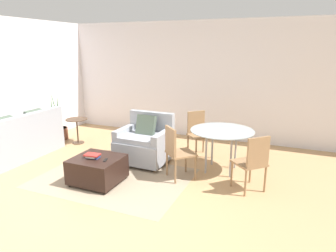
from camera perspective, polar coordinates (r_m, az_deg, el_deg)
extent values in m
plane|color=tan|center=(4.49, -14.96, -14.43)|extent=(20.00, 20.00, 0.00)
cube|color=white|center=(7.35, 2.78, 8.76)|extent=(12.00, 0.06, 2.75)
cube|color=white|center=(7.17, -27.78, 6.93)|extent=(0.06, 12.00, 2.75)
cube|color=gray|center=(5.23, -10.27, -9.71)|extent=(2.48, 1.82, 0.00)
cube|color=brown|center=(4.76, -14.60, -12.55)|extent=(2.43, 0.06, 0.00)
cube|color=brown|center=(4.94, -12.76, -11.34)|extent=(2.43, 0.06, 0.00)
cube|color=brown|center=(5.13, -11.07, -10.21)|extent=(2.43, 0.06, 0.00)
cube|color=brown|center=(5.33, -9.51, -9.16)|extent=(2.43, 0.06, 0.00)
cube|color=brown|center=(5.53, -8.08, -8.18)|extent=(2.43, 0.06, 0.00)
cube|color=brown|center=(5.74, -6.75, -7.26)|extent=(2.43, 0.06, 0.00)
cube|color=#999EA8|center=(6.73, -26.94, -3.60)|extent=(0.86, 1.80, 0.42)
cube|color=#999EA8|center=(6.35, -25.31, -0.17)|extent=(0.14, 1.80, 0.49)
cube|color=#999EA8|center=(7.18, -22.26, 0.83)|extent=(0.79, 0.12, 0.26)
cube|color=#4C5B4C|center=(6.80, -24.41, 1.16)|extent=(0.19, 0.40, 0.41)
cube|color=#4C5B4C|center=(6.35, -29.07, -0.29)|extent=(0.19, 0.40, 0.41)
cube|color=#999EA8|center=(5.73, -4.62, -4.52)|extent=(0.95, 0.84, 0.40)
cube|color=#999EA8|center=(5.63, -4.83, -2.24)|extent=(0.70, 0.72, 0.10)
cube|color=#999EA8|center=(5.90, -3.09, 0.48)|extent=(0.93, 0.14, 0.47)
cube|color=#999EA8|center=(5.84, -8.16, -1.19)|extent=(0.14, 0.76, 0.20)
cube|color=#999EA8|center=(5.47, -0.97, -2.16)|extent=(0.14, 0.76, 0.20)
cylinder|color=brown|center=(5.74, -9.55, -7.10)|extent=(0.05, 0.05, 0.06)
cylinder|color=brown|center=(5.38, -2.65, -8.44)|extent=(0.05, 0.05, 0.06)
cylinder|color=brown|center=(6.26, -6.22, -5.08)|extent=(0.05, 0.05, 0.06)
cylinder|color=brown|center=(5.93, 0.23, -6.15)|extent=(0.05, 0.05, 0.06)
cube|color=#4C5B4C|center=(5.68, -4.23, 0.22)|extent=(0.38, 0.22, 0.38)
cube|color=black|center=(5.04, -13.28, -7.96)|extent=(0.76, 0.70, 0.39)
cylinder|color=black|center=(5.11, -18.21, -10.65)|extent=(0.04, 0.04, 0.04)
cylinder|color=black|center=(4.73, -11.96, -12.32)|extent=(0.04, 0.04, 0.04)
cylinder|color=black|center=(5.53, -14.13, -8.32)|extent=(0.04, 0.04, 0.04)
cylinder|color=black|center=(5.19, -8.16, -9.61)|extent=(0.04, 0.04, 0.04)
cube|color=#2D478C|center=(4.98, -14.12, -5.78)|extent=(0.22, 0.14, 0.02)
cube|color=beige|center=(4.96, -14.26, -5.62)|extent=(0.18, 0.15, 0.02)
cube|color=#B72D28|center=(4.96, -14.24, -5.34)|extent=(0.26, 0.19, 0.02)
cube|color=black|center=(4.83, -11.87, -6.37)|extent=(0.08, 0.14, 0.01)
cylinder|color=brown|center=(7.65, -20.05, -1.35)|extent=(0.41, 0.41, 0.28)
cylinder|color=black|center=(7.61, -20.13, -0.42)|extent=(0.38, 0.38, 0.02)
cone|color=#2D6B38|center=(7.49, -19.96, 2.21)|extent=(0.06, 0.15, 0.70)
cone|color=#2D6B38|center=(7.53, -20.19, 2.72)|extent=(0.12, 0.09, 0.83)
cone|color=#2D6B38|center=(7.62, -20.42, 2.23)|extent=(0.11, 0.11, 0.67)
cone|color=#2D6B38|center=(7.55, -21.26, 2.80)|extent=(0.08, 0.11, 0.87)
cone|color=#2D6B38|center=(7.44, -20.69, 3.05)|extent=(0.20, 0.10, 0.95)
cylinder|color=#4C3828|center=(7.09, -17.03, 1.23)|extent=(0.48, 0.48, 0.02)
cylinder|color=#4C3828|center=(7.15, -16.87, -0.93)|extent=(0.04, 0.04, 0.54)
cylinder|color=#4C3828|center=(7.23, -16.70, -3.05)|extent=(0.26, 0.26, 0.02)
cylinder|color=#99A8AD|center=(5.28, 10.28, -0.83)|extent=(1.11, 1.11, 0.01)
cylinder|color=#99999E|center=(5.24, 7.27, -5.16)|extent=(0.04, 0.04, 0.74)
cylinder|color=#99999E|center=(5.16, 11.90, -5.72)|extent=(0.04, 0.04, 0.74)
cylinder|color=#99999E|center=(5.64, 8.45, -3.75)|extent=(0.04, 0.04, 0.74)
cylinder|color=#99999E|center=(5.56, 12.76, -4.25)|extent=(0.04, 0.04, 0.74)
cube|color=#93704C|center=(5.01, 2.49, -5.23)|extent=(0.59, 0.59, 0.03)
cube|color=#93704C|center=(4.86, 0.48, -2.87)|extent=(0.29, 0.29, 0.45)
cylinder|color=#93704C|center=(5.02, 5.21, -8.01)|extent=(0.03, 0.03, 0.42)
cylinder|color=#93704C|center=(5.32, 3.42, -6.63)|extent=(0.03, 0.03, 0.42)
cylinder|color=#93704C|center=(4.88, 1.41, -8.66)|extent=(0.03, 0.03, 0.42)
cylinder|color=#93704C|center=(5.18, -0.20, -7.19)|extent=(0.03, 0.03, 0.42)
cube|color=#93704C|center=(4.77, 15.17, -6.82)|extent=(0.59, 0.59, 0.03)
cube|color=#93704C|center=(4.55, 16.82, -4.79)|extent=(0.29, 0.29, 0.45)
cylinder|color=#93704C|center=(5.09, 15.40, -8.17)|extent=(0.03, 0.03, 0.42)
cylinder|color=#93704C|center=(4.89, 12.01, -8.92)|extent=(0.03, 0.03, 0.42)
cylinder|color=#93704C|center=(4.84, 18.01, -9.63)|extent=(0.03, 0.03, 0.42)
cylinder|color=#93704C|center=(4.63, 14.54, -10.51)|extent=(0.03, 0.03, 0.42)
cube|color=#93704C|center=(6.02, 6.15, -1.84)|extent=(0.59, 0.59, 0.03)
cube|color=#93704C|center=(6.11, 5.37, 0.79)|extent=(0.29, 0.29, 0.45)
cylinder|color=#93704C|center=(5.85, 5.37, -4.62)|extent=(0.03, 0.03, 0.42)
cylinder|color=#93704C|center=(6.02, 8.42, -4.15)|extent=(0.03, 0.03, 0.42)
cylinder|color=#93704C|center=(6.16, 3.82, -3.59)|extent=(0.03, 0.03, 0.42)
cylinder|color=#93704C|center=(6.32, 6.76, -3.18)|extent=(0.03, 0.03, 0.42)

